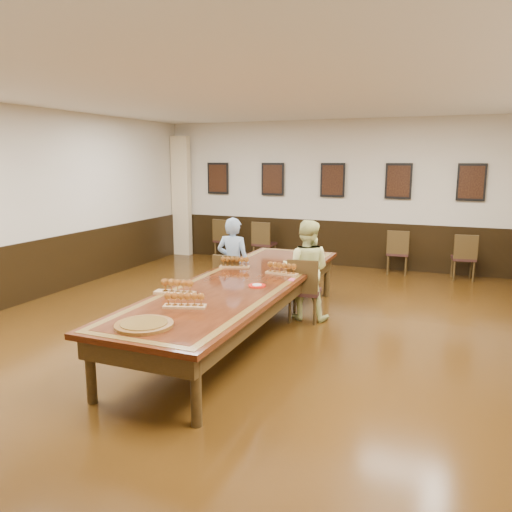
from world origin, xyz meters
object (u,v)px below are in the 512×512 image
at_px(person_woman, 306,270).
at_px(conference_table, 242,291).
at_px(spare_chair_d, 464,257).
at_px(chair_man, 231,282).
at_px(spare_chair_b, 265,242).
at_px(carved_platter, 144,325).
at_px(spare_chair_a, 226,239).
at_px(person_man, 233,264).
at_px(spare_chair_c, 398,252).
at_px(chair_woman, 305,289).

relative_size(person_woman, conference_table, 0.30).
bearing_deg(spare_chair_d, chair_man, 39.72).
bearing_deg(spare_chair_b, carved_platter, 103.92).
distance_m(chair_man, spare_chair_a, 4.10).
xyz_separation_m(chair_man, conference_table, (0.61, -0.95, 0.15)).
bearing_deg(spare_chair_a, person_man, 128.11).
bearing_deg(spare_chair_d, carved_platter, 59.20).
xyz_separation_m(spare_chair_c, carved_platter, (-1.62, -6.67, 0.31)).
relative_size(chair_man, spare_chair_b, 0.95).
xyz_separation_m(chair_man, spare_chair_d, (3.37, 3.61, 0.00)).
xyz_separation_m(chair_woman, person_woman, (-0.01, 0.10, 0.27)).
height_order(chair_woman, spare_chair_c, chair_woman).
height_order(spare_chair_b, person_woman, person_woman).
height_order(chair_man, person_woman, person_woman).
xyz_separation_m(chair_man, spare_chair_a, (-1.84, 3.67, 0.03)).
distance_m(spare_chair_a, person_man, 4.02).
relative_size(spare_chair_b, carved_platter, 1.36).
distance_m(chair_woman, spare_chair_c, 3.81).
distance_m(chair_woman, carved_platter, 3.07).
xyz_separation_m(chair_woman, carved_platter, (-0.72, -2.97, 0.30)).
height_order(spare_chair_c, person_man, person_man).
height_order(spare_chair_b, spare_chair_c, spare_chair_b).
distance_m(chair_man, spare_chair_b, 3.70).
relative_size(chair_man, chair_woman, 0.97).
relative_size(spare_chair_a, spare_chair_b, 1.00).
relative_size(chair_woman, spare_chair_b, 0.98).
height_order(chair_man, conference_table, chair_man).
height_order(spare_chair_c, conference_table, spare_chair_c).
bearing_deg(spare_chair_a, spare_chair_b, -172.58).
relative_size(chair_woman, person_woman, 0.64).
height_order(chair_man, person_man, person_man).
bearing_deg(spare_chair_c, chair_man, 56.36).
distance_m(chair_woman, person_man, 1.25).
bearing_deg(spare_chair_a, spare_chair_c, -169.21).
relative_size(chair_woman, person_man, 0.65).
xyz_separation_m(chair_woman, spare_chair_b, (-2.05, 3.65, 0.01)).
relative_size(chair_man, spare_chair_d, 1.00).
relative_size(spare_chair_d, person_man, 0.63).
bearing_deg(spare_chair_b, spare_chair_a, -0.87).
distance_m(person_man, person_woman, 1.20).
relative_size(chair_woman, carved_platter, 1.33).
distance_m(spare_chair_b, carved_platter, 6.76).
relative_size(spare_chair_c, conference_table, 0.18).
bearing_deg(conference_table, spare_chair_b, 107.60).
xyz_separation_m(chair_woman, spare_chair_a, (-3.05, 3.71, 0.01)).
height_order(spare_chair_a, spare_chair_d, spare_chair_a).
xyz_separation_m(person_woman, carved_platter, (-0.71, -3.07, 0.03)).
height_order(person_woman, conference_table, person_woman).
bearing_deg(spare_chair_b, spare_chair_c, -176.34).
relative_size(chair_man, carved_platter, 1.29).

